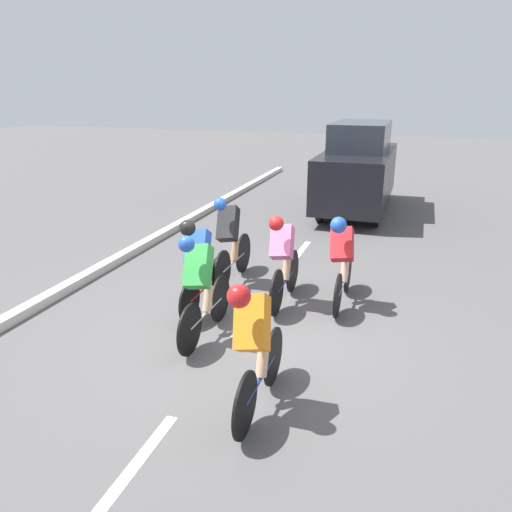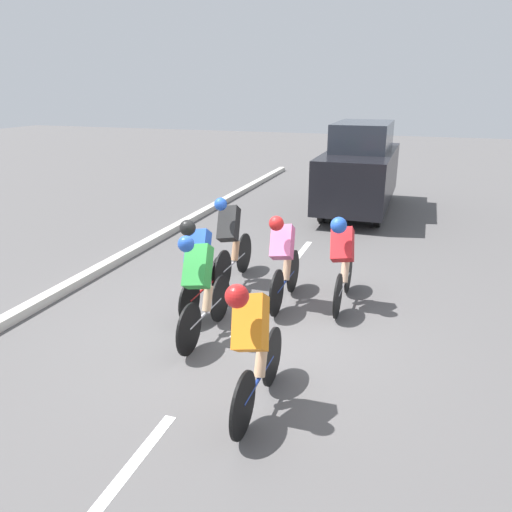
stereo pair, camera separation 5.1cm
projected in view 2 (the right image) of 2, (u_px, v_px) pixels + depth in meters
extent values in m
plane|color=#565454|center=(244.00, 325.00, 7.11)|extent=(60.00, 60.00, 0.00)
cube|color=white|center=(134.00, 462.00, 4.51)|extent=(0.12, 1.40, 0.01)
cube|color=white|center=(251.00, 316.00, 7.37)|extent=(0.12, 1.40, 0.01)
cube|color=white|center=(302.00, 251.00, 10.24)|extent=(0.12, 1.40, 0.01)
cube|color=beige|center=(70.00, 285.00, 8.32)|extent=(0.20, 26.13, 0.14)
cylinder|color=black|center=(348.00, 273.00, 8.14)|extent=(0.03, 0.67, 0.67)
cylinder|color=black|center=(338.00, 296.00, 7.24)|extent=(0.03, 0.67, 0.67)
cylinder|color=#B7B7BC|center=(343.00, 284.00, 7.69)|extent=(0.04, 1.01, 0.04)
cylinder|color=#B7B7BC|center=(346.00, 267.00, 7.78)|extent=(0.04, 0.04, 0.42)
cylinder|color=yellow|center=(344.00, 277.00, 7.70)|extent=(0.07, 0.07, 0.16)
cylinder|color=beige|center=(345.00, 271.00, 7.70)|extent=(0.12, 0.23, 0.36)
cube|color=red|center=(342.00, 244.00, 7.40)|extent=(0.39, 0.45, 0.56)
sphere|color=blue|center=(339.00, 225.00, 7.10)|extent=(0.24, 0.24, 0.24)
cylinder|color=black|center=(293.00, 271.00, 8.16)|extent=(0.03, 0.70, 0.70)
cylinder|color=black|center=(277.00, 293.00, 7.30)|extent=(0.03, 0.70, 0.70)
cylinder|color=navy|center=(285.00, 281.00, 7.73)|extent=(0.04, 0.96, 0.04)
cylinder|color=navy|center=(288.00, 265.00, 7.82)|extent=(0.04, 0.04, 0.42)
cylinder|color=white|center=(286.00, 274.00, 7.75)|extent=(0.07, 0.07, 0.16)
cylinder|color=#DBAD84|center=(287.00, 269.00, 7.74)|extent=(0.12, 0.23, 0.36)
cube|color=pink|center=(282.00, 242.00, 7.44)|extent=(0.38, 0.45, 0.56)
sphere|color=red|center=(276.00, 223.00, 7.14)|extent=(0.22, 0.22, 0.22)
cylinder|color=black|center=(272.00, 356.00, 5.62)|extent=(0.03, 0.67, 0.67)
cylinder|color=black|center=(243.00, 405.00, 4.76)|extent=(0.03, 0.67, 0.67)
cylinder|color=navy|center=(259.00, 379.00, 5.19)|extent=(0.04, 0.96, 0.04)
cylinder|color=navy|center=(264.00, 353.00, 5.28)|extent=(0.04, 0.04, 0.42)
cylinder|color=green|center=(260.00, 368.00, 5.21)|extent=(0.07, 0.07, 0.16)
cylinder|color=#DBAD84|center=(261.00, 360.00, 5.20)|extent=(0.12, 0.23, 0.36)
cube|color=orange|center=(250.00, 323.00, 4.90)|extent=(0.43, 0.48, 0.61)
sphere|color=red|center=(237.00, 296.00, 4.60)|extent=(0.23, 0.23, 0.23)
cylinder|color=black|center=(220.00, 298.00, 7.15)|extent=(0.03, 0.68, 0.68)
cylinder|color=black|center=(189.00, 329.00, 6.24)|extent=(0.03, 0.68, 0.68)
cylinder|color=#B7B7BC|center=(206.00, 313.00, 6.70)|extent=(0.04, 1.01, 0.04)
cylinder|color=#B7B7BC|center=(211.00, 293.00, 6.79)|extent=(0.04, 0.04, 0.42)
cylinder|color=yellow|center=(207.00, 305.00, 6.71)|extent=(0.07, 0.07, 0.16)
cylinder|color=#DBAD84|center=(208.00, 298.00, 6.71)|extent=(0.12, 0.23, 0.36)
cube|color=green|center=(198.00, 266.00, 6.40)|extent=(0.40, 0.48, 0.61)
sphere|color=blue|center=(186.00, 244.00, 6.09)|extent=(0.21, 0.21, 0.21)
cylinder|color=black|center=(218.00, 276.00, 8.02)|extent=(0.03, 0.65, 0.65)
cylinder|color=black|center=(190.00, 301.00, 7.09)|extent=(0.03, 0.65, 0.65)
cylinder|color=red|center=(205.00, 288.00, 7.56)|extent=(0.04, 1.04, 0.04)
cylinder|color=red|center=(209.00, 271.00, 7.65)|extent=(0.04, 0.04, 0.42)
cylinder|color=yellow|center=(206.00, 281.00, 7.57)|extent=(0.07, 0.07, 0.16)
cylinder|color=tan|center=(206.00, 275.00, 7.57)|extent=(0.12, 0.23, 0.36)
cube|color=blue|center=(198.00, 248.00, 7.26)|extent=(0.40, 0.45, 0.57)
sphere|color=black|center=(188.00, 228.00, 6.96)|extent=(0.23, 0.23, 0.23)
cylinder|color=black|center=(244.00, 253.00, 9.02)|extent=(0.03, 0.72, 0.72)
cylinder|color=black|center=(223.00, 272.00, 8.11)|extent=(0.03, 0.72, 0.72)
cylinder|color=#B7B7BC|center=(234.00, 262.00, 8.56)|extent=(0.04, 1.02, 0.04)
cylinder|color=#B7B7BC|center=(237.00, 247.00, 8.66)|extent=(0.04, 0.04, 0.42)
cylinder|color=green|center=(235.00, 256.00, 8.58)|extent=(0.07, 0.07, 0.16)
cylinder|color=tan|center=(235.00, 251.00, 8.57)|extent=(0.12, 0.23, 0.36)
cube|color=black|center=(229.00, 224.00, 8.26)|extent=(0.41, 0.49, 0.63)
sphere|color=blue|center=(221.00, 204.00, 7.95)|extent=(0.21, 0.21, 0.21)
cylinder|color=black|center=(378.00, 214.00, 11.96)|extent=(0.14, 0.64, 0.64)
cylinder|color=black|center=(322.00, 209.00, 12.37)|extent=(0.14, 0.64, 0.64)
cylinder|color=black|center=(388.00, 191.00, 14.49)|extent=(0.14, 0.64, 0.64)
cylinder|color=black|center=(341.00, 188.00, 14.90)|extent=(0.14, 0.64, 0.64)
cube|color=black|center=(359.00, 176.00, 13.22)|extent=(1.70, 4.55, 1.30)
cube|color=#2D333D|center=(363.00, 136.00, 13.10)|extent=(1.39, 2.50, 0.71)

